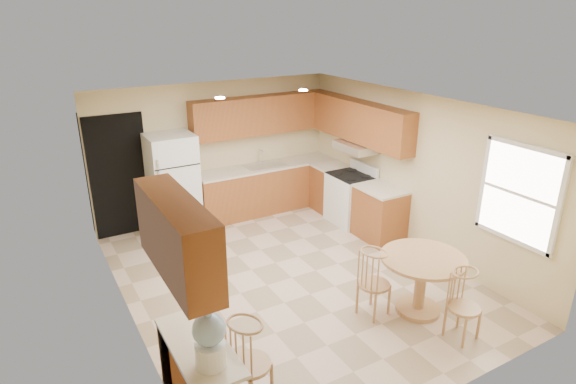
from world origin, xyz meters
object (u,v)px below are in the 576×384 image
stove (350,198)px  refrigerator (173,184)px  water_crock (210,339)px  chair_table_a (379,279)px  dining_table (421,276)px  chair_table_b (471,303)px  chair_desk (254,359)px

stove → refrigerator: bearing=157.0°
water_crock → chair_table_a: bearing=14.8°
dining_table → chair_table_b: size_ratio=1.23×
chair_table_b → chair_desk: (-2.60, 0.34, 0.05)m
stove → dining_table: (-0.92, -2.71, 0.05)m
refrigerator → chair_table_b: 5.08m
refrigerator → dining_table: (1.95, -3.93, -0.36)m
dining_table → chair_table_a: 0.57m
refrigerator → water_crock: (-1.05, -4.41, 0.17)m
refrigerator → chair_desk: 4.37m
water_crock → chair_desk: bearing=11.6°
chair_table_b → chair_desk: bearing=-12.6°
refrigerator → chair_desk: (-0.60, -4.32, -0.30)m
dining_table → stove: bearing=71.1°
chair_table_a → dining_table: bearing=61.6°
stove → chair_table_a: size_ratio=1.20×
refrigerator → chair_table_b: bearing=-66.8°
stove → chair_table_b: size_ratio=1.26×
chair_table_b → water_crock: 3.10m
chair_desk → chair_table_b: bearing=59.9°
stove → water_crock: water_crock is taller
refrigerator → dining_table: refrigerator is taller
stove → dining_table: stove is taller
stove → chair_table_b: (-0.87, -3.44, 0.06)m
dining_table → chair_table_a: chair_table_a is taller
chair_table_b → stove: bearing=-109.4°
chair_table_b → chair_desk: size_ratio=0.91×
dining_table → chair_table_b: (0.05, -0.73, 0.01)m
refrigerator → dining_table: 4.40m
chair_table_b → chair_desk: 2.62m
refrigerator → stove: size_ratio=1.60×
chair_table_a → refrigerator: bearing=-171.4°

